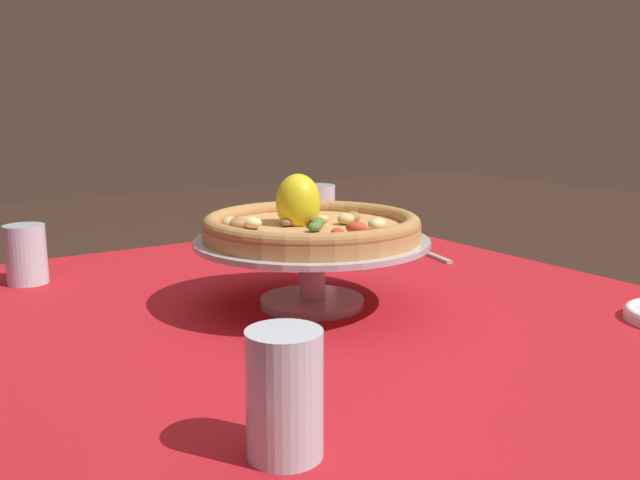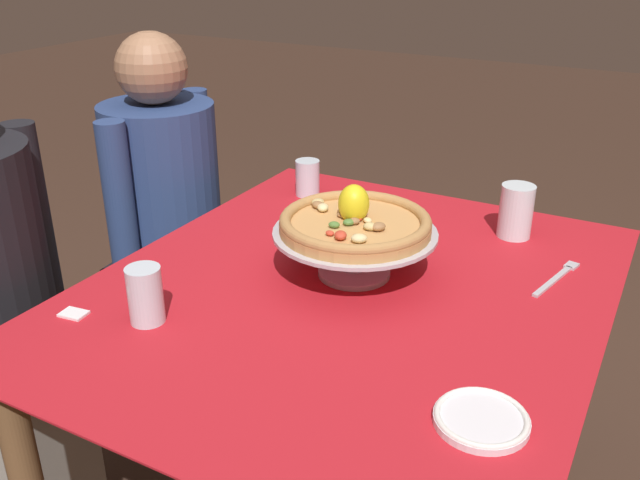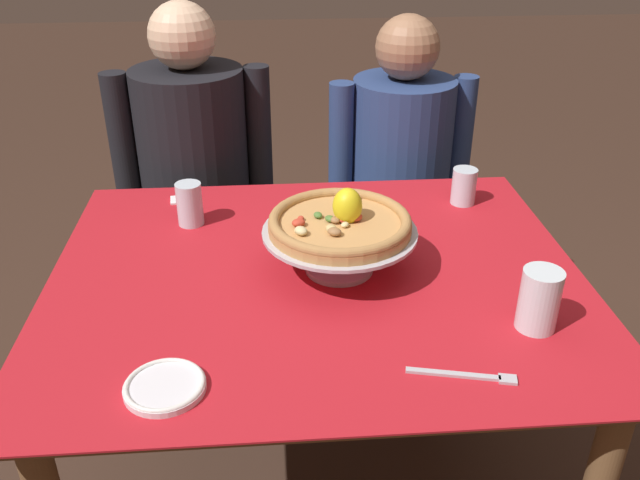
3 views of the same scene
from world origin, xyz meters
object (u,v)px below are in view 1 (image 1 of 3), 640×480
at_px(pizza_stand, 312,257).
at_px(water_glass_front_right, 316,219).
at_px(dinner_fork, 421,251).
at_px(water_glass_back_left, 285,402).
at_px(pizza, 311,225).
at_px(water_glass_back_right, 26,258).

distance_m(pizza_stand, water_glass_front_right, 0.44).
bearing_deg(dinner_fork, water_glass_back_left, 130.36).
height_order(water_glass_back_left, dinner_fork, water_glass_back_left).
bearing_deg(pizza, water_glass_front_right, -34.30).
height_order(pizza, dinner_fork, pizza).
height_order(pizza, water_glass_back_left, pizza).
distance_m(water_glass_back_right, water_glass_front_right, 0.57).
xyz_separation_m(water_glass_front_right, water_glass_back_left, (-0.72, 0.50, -0.01)).
xyz_separation_m(pizza_stand, pizza, (0.00, 0.00, 0.05)).
bearing_deg(pizza_stand, water_glass_back_left, 144.05).
bearing_deg(dinner_fork, water_glass_back_right, 75.71).
height_order(pizza, water_glass_back_right, pizza).
relative_size(water_glass_back_right, water_glass_front_right, 0.77).
bearing_deg(pizza_stand, dinner_fork, -63.59).
height_order(pizza_stand, dinner_fork, pizza_stand).
xyz_separation_m(water_glass_back_left, dinner_fork, (0.54, -0.64, -0.04)).
xyz_separation_m(water_glass_back_right, dinner_fork, (-0.18, -0.71, -0.04)).
height_order(water_glass_front_right, dinner_fork, water_glass_front_right).
distance_m(water_glass_front_right, water_glass_back_left, 0.88).
relative_size(pizza_stand, pizza, 1.09).
relative_size(pizza_stand, water_glass_front_right, 2.69).
xyz_separation_m(pizza_stand, water_glass_back_right, (0.37, 0.32, -0.03)).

